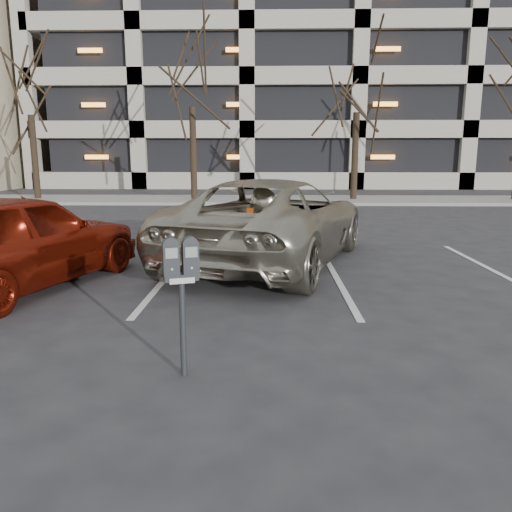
% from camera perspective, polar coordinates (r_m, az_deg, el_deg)
% --- Properties ---
extents(ground, '(140.00, 140.00, 0.00)m').
position_cam_1_polar(ground, '(6.35, -1.16, -6.66)').
color(ground, '#28282B').
rests_on(ground, ground).
extents(sidewalk, '(80.00, 4.00, 0.12)m').
position_cam_1_polar(sidewalk, '(22.12, 0.71, 6.43)').
color(sidewalk, gray).
rests_on(sidewalk, ground).
extents(stall_lines, '(16.90, 5.20, 0.00)m').
position_cam_1_polar(stall_lines, '(8.73, -9.70, -1.77)').
color(stall_lines, silver).
rests_on(stall_lines, ground).
extents(parking_garage, '(52.00, 20.00, 19.00)m').
position_cam_1_polar(parking_garage, '(42.20, 18.80, 20.76)').
color(parking_garage, black).
rests_on(parking_garage, ground).
extents(tree_a, '(3.62, 3.62, 8.23)m').
position_cam_1_polar(tree_a, '(24.64, -24.78, 19.69)').
color(tree_a, black).
rests_on(tree_a, ground).
extents(tree_b, '(3.93, 3.93, 8.93)m').
position_cam_1_polar(tree_b, '(22.73, -7.47, 22.68)').
color(tree_b, black).
rests_on(tree_b, ground).
extents(tree_c, '(3.70, 3.70, 8.40)m').
position_cam_1_polar(tree_c, '(22.72, 11.66, 21.56)').
color(tree_c, black).
rests_on(tree_c, ground).
extents(parking_meter, '(0.34, 0.21, 1.25)m').
position_cam_1_polar(parking_meter, '(4.42, -8.55, -1.92)').
color(parking_meter, black).
rests_on(parking_meter, ground).
extents(suv_silver, '(4.25, 6.15, 1.57)m').
position_cam_1_polar(suv_silver, '(9.29, 1.85, 4.04)').
color(suv_silver, '#AEA794').
rests_on(suv_silver, ground).
extents(car_red, '(2.95, 4.67, 1.48)m').
position_cam_1_polar(car_red, '(8.18, -25.76, 1.62)').
color(car_red, maroon).
rests_on(car_red, ground).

